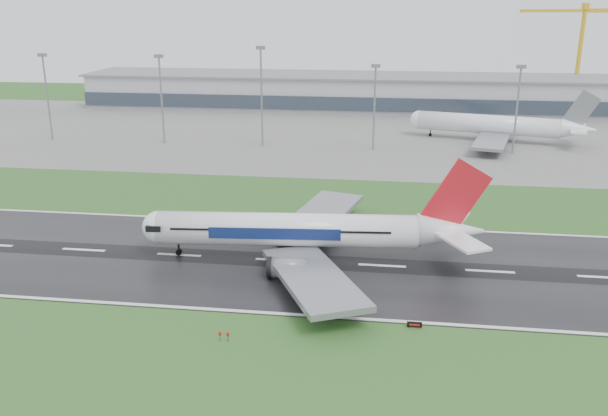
# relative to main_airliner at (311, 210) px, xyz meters

# --- Properties ---
(ground) EXTENTS (520.00, 520.00, 0.00)m
(ground) POSITION_rel_main_airliner_xyz_m (-6.08, -2.11, -9.83)
(ground) COLOR #25531E
(ground) RESTS_ON ground
(runway) EXTENTS (400.00, 45.00, 0.10)m
(runway) POSITION_rel_main_airliner_xyz_m (-6.08, -2.11, -9.78)
(runway) COLOR black
(runway) RESTS_ON ground
(apron) EXTENTS (400.00, 130.00, 0.08)m
(apron) POSITION_rel_main_airliner_xyz_m (-6.08, 122.89, -9.79)
(apron) COLOR slate
(apron) RESTS_ON ground
(terminal) EXTENTS (240.00, 36.00, 15.00)m
(terminal) POSITION_rel_main_airliner_xyz_m (-6.08, 182.89, -2.33)
(terminal) COLOR #9A9BA5
(terminal) RESTS_ON ground
(main_airliner) EXTENTS (70.76, 67.89, 19.45)m
(main_airliner) POSITION_rel_main_airliner_xyz_m (0.00, 0.00, 0.00)
(main_airliner) COLOR white
(main_airliner) RESTS_ON runway
(parked_airliner) EXTENTS (77.63, 74.37, 19.03)m
(parked_airliner) POSITION_rel_main_airliner_xyz_m (51.82, 116.93, -0.23)
(parked_airliner) COLOR white
(parked_airliner) RESTS_ON apron
(tower_crane) EXTENTS (45.39, 19.99, 46.94)m
(tower_crane) POSITION_rel_main_airliner_xyz_m (99.50, 197.89, 13.64)
(tower_crane) COLOR gold
(tower_crane) RESTS_ON ground
(runway_sign) EXTENTS (2.30, 0.30, 1.04)m
(runway_sign) POSITION_rel_main_airliner_xyz_m (19.26, -25.58, -9.31)
(runway_sign) COLOR black
(runway_sign) RESTS_ON ground
(floodmast_0) EXTENTS (0.64, 0.64, 29.54)m
(floodmast_0) POSITION_rel_main_airliner_xyz_m (-106.87, 97.89, 4.94)
(floodmast_0) COLOR gray
(floodmast_0) RESTS_ON ground
(floodmast_1) EXTENTS (0.64, 0.64, 29.60)m
(floodmast_1) POSITION_rel_main_airliner_xyz_m (-64.57, 97.89, 4.97)
(floodmast_1) COLOR gray
(floodmast_1) RESTS_ON ground
(floodmast_2) EXTENTS (0.64, 0.64, 32.70)m
(floodmast_2) POSITION_rel_main_airliner_xyz_m (-29.14, 97.89, 6.52)
(floodmast_2) COLOR gray
(floodmast_2) RESTS_ON ground
(floodmast_3) EXTENTS (0.64, 0.64, 27.27)m
(floodmast_3) POSITION_rel_main_airliner_xyz_m (9.09, 97.89, 3.81)
(floodmast_3) COLOR gray
(floodmast_3) RESTS_ON ground
(floodmast_4) EXTENTS (0.64, 0.64, 27.61)m
(floodmast_4) POSITION_rel_main_airliner_xyz_m (55.01, 97.89, 3.98)
(floodmast_4) COLOR gray
(floodmast_4) RESTS_ON ground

